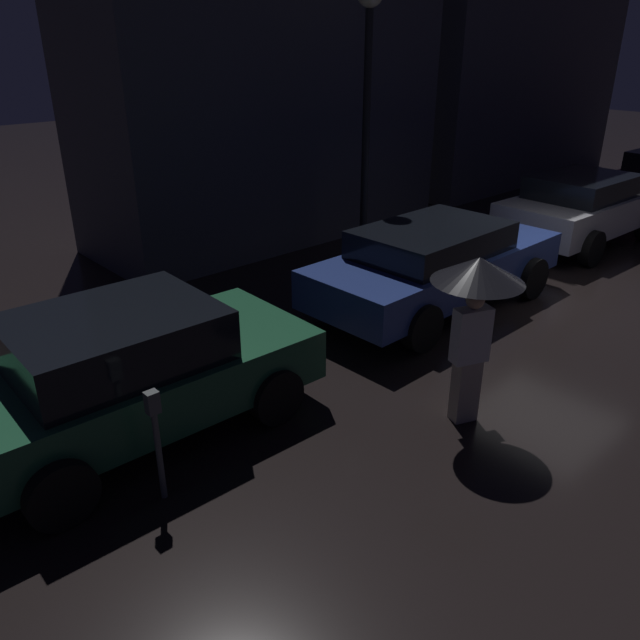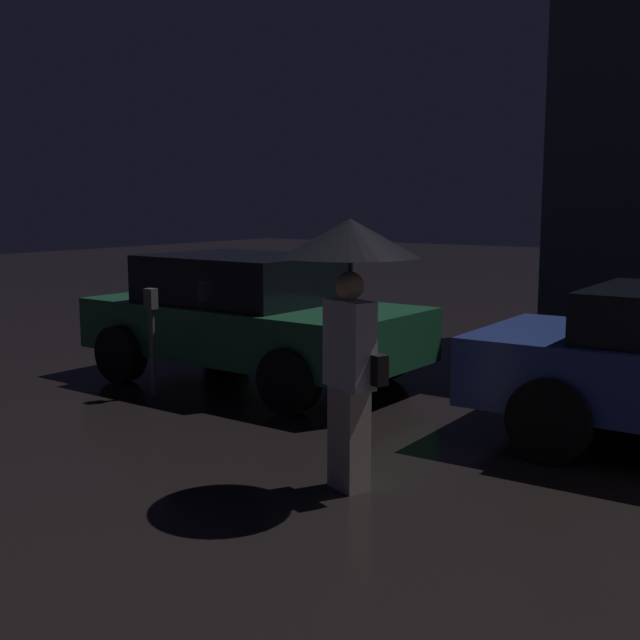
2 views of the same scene
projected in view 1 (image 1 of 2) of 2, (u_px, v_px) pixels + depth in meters
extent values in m
plane|color=black|center=(560.00, 298.00, 10.66)|extent=(60.00, 60.00, 0.00)
cube|color=#3D3D47|center=(264.00, 85.00, 12.97)|extent=(7.74, 3.00, 6.28)
cube|color=#3D3D47|center=(511.00, 6.00, 17.76)|extent=(8.38, 3.00, 9.71)
cube|color=#1E5638|center=(135.00, 380.00, 6.86)|extent=(4.04, 1.94, 0.60)
cube|color=black|center=(114.00, 338.00, 6.52)|extent=(2.12, 1.67, 0.55)
cylinder|color=black|center=(190.00, 343.00, 8.36)|extent=(0.67, 0.22, 0.67)
cylinder|color=black|center=(276.00, 396.00, 7.13)|extent=(0.67, 0.22, 0.67)
cylinder|color=black|center=(61.00, 494.00, 5.61)|extent=(0.67, 0.22, 0.67)
cube|color=navy|center=(437.00, 268.00, 10.13)|extent=(4.73, 1.89, 0.60)
cube|color=black|center=(432.00, 240.00, 9.80)|extent=(2.47, 1.63, 0.43)
cylinder|color=black|center=(446.00, 253.00, 11.75)|extent=(0.70, 0.22, 0.70)
cylinder|color=black|center=(532.00, 278.00, 10.54)|extent=(0.70, 0.22, 0.70)
cylinder|color=black|center=(334.00, 292.00, 9.97)|extent=(0.70, 0.22, 0.70)
cylinder|color=black|center=(422.00, 328.00, 8.76)|extent=(0.70, 0.22, 0.70)
cube|color=#B7B7BF|center=(582.00, 211.00, 13.24)|extent=(4.15, 1.91, 0.67)
cube|color=black|center=(583.00, 186.00, 12.90)|extent=(2.18, 1.64, 0.44)
cylinder|color=black|center=(569.00, 209.00, 14.76)|extent=(0.71, 0.22, 0.71)
cylinder|color=black|center=(510.00, 229.00, 13.20)|extent=(0.71, 0.22, 0.71)
cylinder|color=black|center=(592.00, 249.00, 11.99)|extent=(0.71, 0.22, 0.71)
cylinder|color=black|center=(613.00, 192.00, 16.33)|extent=(0.71, 0.22, 0.71)
cube|color=beige|center=(465.00, 390.00, 7.15)|extent=(0.34, 0.28, 0.77)
cube|color=white|center=(471.00, 335.00, 6.86)|extent=(0.46, 0.33, 0.64)
sphere|color=tan|center=(475.00, 300.00, 6.69)|extent=(0.21, 0.21, 0.21)
cylinder|color=black|center=(474.00, 314.00, 6.76)|extent=(0.02, 0.02, 0.75)
cone|color=black|center=(479.00, 270.00, 6.54)|extent=(1.00, 1.00, 0.27)
cube|color=black|center=(482.00, 342.00, 7.07)|extent=(0.19, 0.15, 0.22)
cylinder|color=#4C5154|center=(159.00, 456.00, 5.87)|extent=(0.06, 0.06, 0.96)
cube|color=#4C5154|center=(152.00, 402.00, 5.63)|extent=(0.12, 0.10, 0.22)
cylinder|color=black|center=(366.00, 146.00, 11.38)|extent=(0.14, 0.14, 4.51)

